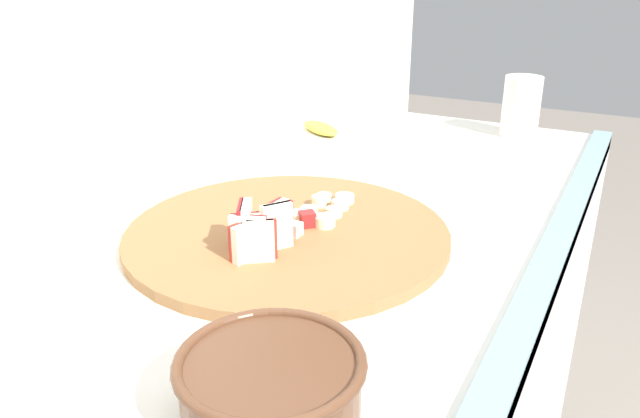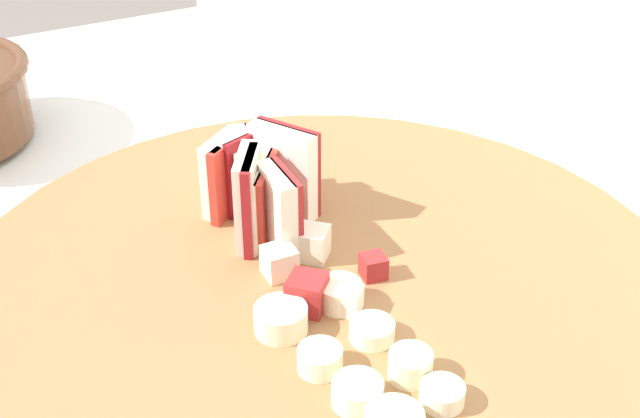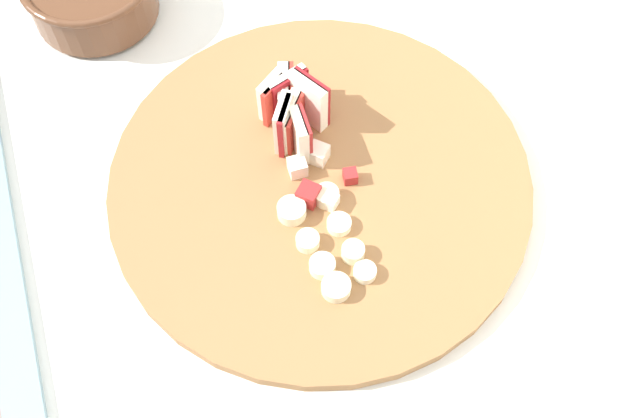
{
  "view_description": "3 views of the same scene",
  "coord_description": "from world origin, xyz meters",
  "px_view_note": "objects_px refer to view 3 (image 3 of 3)",
  "views": [
    {
      "loc": [
        -0.81,
        -0.39,
        1.28
      ],
      "look_at": [
        -0.1,
        -0.02,
        0.95
      ],
      "focal_mm": 35.11,
      "sensor_mm": 36.0,
      "label": 1
    },
    {
      "loc": [
        0.25,
        -0.18,
        1.24
      ],
      "look_at": [
        -0.15,
        0.03,
        0.96
      ],
      "focal_mm": 49.14,
      "sensor_mm": 36.0,
      "label": 2
    },
    {
      "loc": [
        0.27,
        -0.12,
        1.6
      ],
      "look_at": [
        -0.09,
        0.01,
        0.93
      ],
      "focal_mm": 42.35,
      "sensor_mm": 36.0,
      "label": 3
    }
  ],
  "objects_px": {
    "apple_wedge_fan": "(291,109)",
    "apple_dice_pile": "(315,177)",
    "cutting_board": "(320,182)",
    "banana_slice_rows": "(326,241)"
  },
  "relations": [
    {
      "from": "cutting_board",
      "to": "banana_slice_rows",
      "type": "relative_size",
      "value": 3.53
    },
    {
      "from": "cutting_board",
      "to": "banana_slice_rows",
      "type": "bearing_deg",
      "value": -14.76
    },
    {
      "from": "apple_wedge_fan",
      "to": "apple_dice_pile",
      "type": "height_order",
      "value": "apple_wedge_fan"
    },
    {
      "from": "apple_wedge_fan",
      "to": "banana_slice_rows",
      "type": "xyz_separation_m",
      "value": [
        0.15,
        -0.01,
        -0.02
      ]
    },
    {
      "from": "cutting_board",
      "to": "banana_slice_rows",
      "type": "distance_m",
      "value": 0.08
    },
    {
      "from": "apple_dice_pile",
      "to": "banana_slice_rows",
      "type": "bearing_deg",
      "value": -10.68
    },
    {
      "from": "apple_wedge_fan",
      "to": "apple_dice_pile",
      "type": "bearing_deg",
      "value": 0.63
    },
    {
      "from": "apple_dice_pile",
      "to": "banana_slice_rows",
      "type": "xyz_separation_m",
      "value": [
        0.07,
        -0.01,
        -0.0
      ]
    },
    {
      "from": "apple_wedge_fan",
      "to": "apple_dice_pile",
      "type": "xyz_separation_m",
      "value": [
        0.08,
        0.0,
        -0.02
      ]
    },
    {
      "from": "apple_dice_pile",
      "to": "cutting_board",
      "type": "bearing_deg",
      "value": 114.11
    }
  ]
}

